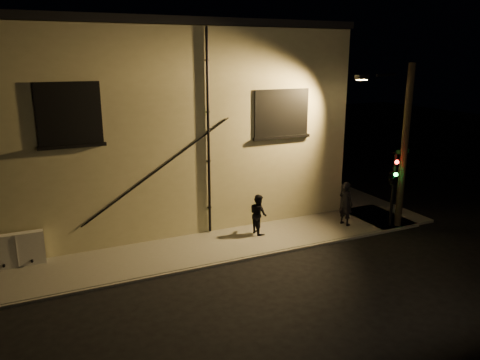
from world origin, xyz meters
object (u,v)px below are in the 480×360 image
streetlamp_pole (402,144)px  pedestrian_b (258,214)px  utility_cabinet (17,250)px  pedestrian_a (346,203)px  traffic_signal (392,177)px

streetlamp_pole → pedestrian_b: bearing=164.2°
pedestrian_b → streetlamp_pole: streetlamp_pole is taller
utility_cabinet → pedestrian_a: 13.25m
streetlamp_pole → pedestrian_a: bearing=152.6°
pedestrian_a → pedestrian_b: size_ratio=1.15×
pedestrian_a → pedestrian_b: bearing=67.8°
pedestrian_b → traffic_signal: traffic_signal is taller
pedestrian_a → pedestrian_b: (-3.97, 0.67, -0.13)m
traffic_signal → pedestrian_a: bearing=144.8°
utility_cabinet → traffic_signal: 15.00m
utility_cabinet → pedestrian_a: bearing=-6.2°
pedestrian_a → pedestrian_b: 4.03m
pedestrian_b → pedestrian_a: bearing=-103.6°
pedestrian_a → traffic_signal: (1.52, -1.07, 1.30)m
utility_cabinet → streetlamp_pole: bearing=-9.2°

